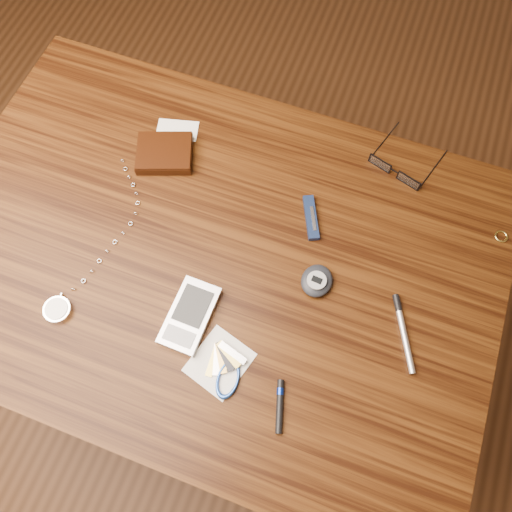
% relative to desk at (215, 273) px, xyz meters
% --- Properties ---
extents(ground, '(3.80, 3.80, 0.00)m').
position_rel_desk_xyz_m(ground, '(0.00, 0.00, -0.65)').
color(ground, '#472814').
rests_on(ground, ground).
extents(desk, '(1.00, 0.70, 0.75)m').
position_rel_desk_xyz_m(desk, '(0.00, 0.00, 0.00)').
color(desk, '#391D09').
rests_on(desk, ground).
extents(wallet_and_card, '(0.13, 0.15, 0.02)m').
position_rel_desk_xyz_m(wallet_and_card, '(-0.16, 0.15, 0.11)').
color(wallet_and_card, black).
rests_on(wallet_and_card, desk).
extents(eyeglasses, '(0.14, 0.14, 0.02)m').
position_rel_desk_xyz_m(eyeglasses, '(0.26, 0.27, 0.11)').
color(eyeglasses, black).
rests_on(eyeglasses, desk).
extents(gold_ring, '(0.03, 0.03, 0.00)m').
position_rel_desk_xyz_m(gold_ring, '(0.47, 0.21, 0.10)').
color(gold_ring, tan).
rests_on(gold_ring, desk).
extents(pocket_watch, '(0.08, 0.32, 0.01)m').
position_rel_desk_xyz_m(pocket_watch, '(-0.20, -0.17, 0.11)').
color(pocket_watch, white).
rests_on(pocket_watch, desk).
extents(pda_phone, '(0.07, 0.12, 0.02)m').
position_rel_desk_xyz_m(pda_phone, '(0.01, -0.12, 0.11)').
color(pda_phone, '#BCBCC1').
rests_on(pda_phone, desk).
extents(pedometer, '(0.06, 0.06, 0.02)m').
position_rel_desk_xyz_m(pedometer, '(0.19, 0.01, 0.11)').
color(pedometer, black).
rests_on(pedometer, desk).
extents(notepad_keys, '(0.10, 0.11, 0.01)m').
position_rel_desk_xyz_m(notepad_keys, '(0.10, -0.18, 0.11)').
color(notepad_keys, white).
rests_on(notepad_keys, desk).
extents(pocket_knife, '(0.05, 0.09, 0.01)m').
position_rel_desk_xyz_m(pocket_knife, '(0.14, 0.12, 0.11)').
color(pocket_knife, '#0E1A3C').
rests_on(pocket_knife, desk).
extents(silver_pen, '(0.07, 0.12, 0.01)m').
position_rel_desk_xyz_m(silver_pen, '(0.34, -0.01, 0.11)').
color(silver_pen, silver).
rests_on(silver_pen, desk).
extents(black_blue_pen, '(0.03, 0.08, 0.01)m').
position_rel_desk_xyz_m(black_blue_pen, '(0.20, -0.20, 0.11)').
color(black_blue_pen, black).
rests_on(black_blue_pen, desk).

